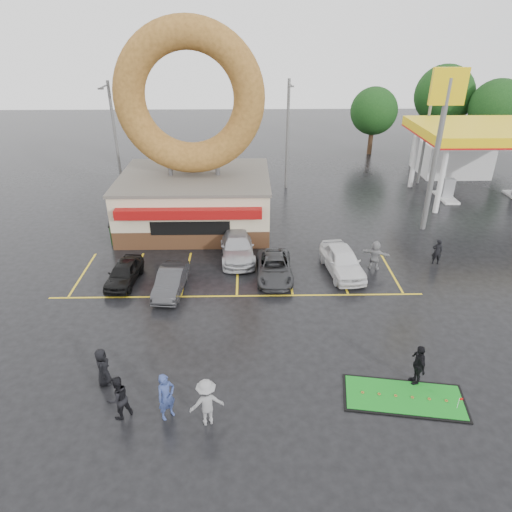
{
  "coord_description": "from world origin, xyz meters",
  "views": [
    {
      "loc": [
        0.62,
        -17.25,
        13.2
      ],
      "look_at": [
        1.04,
        3.8,
        2.2
      ],
      "focal_mm": 32.0,
      "sensor_mm": 36.0,
      "label": 1
    }
  ],
  "objects_px": {
    "streetlight_mid": "(288,133)",
    "car_white": "(342,261)",
    "car_black": "(124,273)",
    "car_silver": "(237,246)",
    "person_cameraman": "(418,365)",
    "person_blue": "(166,397)",
    "dumpster": "(125,232)",
    "streetlight_left": "(115,136)",
    "donut_shop": "(194,164)",
    "shell_sign": "(442,122)",
    "car_dgrey": "(171,281)",
    "streetlight_right": "(427,129)",
    "car_grey": "(274,268)",
    "gas_station": "(476,145)",
    "putting_green": "(404,397)"
  },
  "relations": [
    {
      "from": "gas_station",
      "to": "car_grey",
      "type": "xyz_separation_m",
      "value": [
        -17.89,
        -15.51,
        -3.11
      ]
    },
    {
      "from": "putting_green",
      "to": "streetlight_mid",
      "type": "bearing_deg",
      "value": 96.09
    },
    {
      "from": "streetlight_right",
      "to": "car_white",
      "type": "bearing_deg",
      "value": -121.73
    },
    {
      "from": "gas_station",
      "to": "putting_green",
      "type": "distance_m",
      "value": 28.63
    },
    {
      "from": "streetlight_mid",
      "to": "car_white",
      "type": "distance_m",
      "value": 15.71
    },
    {
      "from": "donut_shop",
      "to": "car_dgrey",
      "type": "xyz_separation_m",
      "value": [
        -0.56,
        -8.99,
        -3.84
      ]
    },
    {
      "from": "person_blue",
      "to": "gas_station",
      "type": "bearing_deg",
      "value": 7.17
    },
    {
      "from": "donut_shop",
      "to": "streetlight_mid",
      "type": "distance_m",
      "value": 10.59
    },
    {
      "from": "streetlight_left",
      "to": "car_silver",
      "type": "xyz_separation_m",
      "value": [
        9.96,
        -11.92,
        -4.06
      ]
    },
    {
      "from": "person_blue",
      "to": "dumpster",
      "type": "height_order",
      "value": "person_blue"
    },
    {
      "from": "car_silver",
      "to": "putting_green",
      "type": "xyz_separation_m",
      "value": [
        6.71,
        -12.13,
        -0.68
      ]
    },
    {
      "from": "donut_shop",
      "to": "streetlight_mid",
      "type": "xyz_separation_m",
      "value": [
        7.0,
        7.95,
        0.32
      ]
    },
    {
      "from": "streetlight_right",
      "to": "car_grey",
      "type": "xyz_separation_m",
      "value": [
        -13.89,
        -16.49,
        -4.19
      ]
    },
    {
      "from": "streetlight_left",
      "to": "car_grey",
      "type": "bearing_deg",
      "value": -50.1
    },
    {
      "from": "gas_station",
      "to": "shell_sign",
      "type": "bearing_deg",
      "value": -128.07
    },
    {
      "from": "person_blue",
      "to": "putting_green",
      "type": "bearing_deg",
      "value": -37.31
    },
    {
      "from": "streetlight_mid",
      "to": "shell_sign",
      "type": "bearing_deg",
      "value": -44.73
    },
    {
      "from": "person_cameraman",
      "to": "car_black",
      "type": "bearing_deg",
      "value": -123.86
    },
    {
      "from": "streetlight_left",
      "to": "streetlight_mid",
      "type": "xyz_separation_m",
      "value": [
        14.0,
        1.0,
        0.0
      ]
    },
    {
      "from": "streetlight_mid",
      "to": "car_black",
      "type": "distance_m",
      "value": 19.43
    },
    {
      "from": "car_silver",
      "to": "person_blue",
      "type": "xyz_separation_m",
      "value": [
        -2.36,
        -12.86,
        0.26
      ]
    },
    {
      "from": "dumpster",
      "to": "streetlight_mid",
      "type": "bearing_deg",
      "value": 32.22
    },
    {
      "from": "car_black",
      "to": "car_silver",
      "type": "bearing_deg",
      "value": 31.1
    },
    {
      "from": "gas_station",
      "to": "streetlight_mid",
      "type": "relative_size",
      "value": 1.52
    },
    {
      "from": "streetlight_mid",
      "to": "car_grey",
      "type": "relative_size",
      "value": 2.11
    },
    {
      "from": "car_dgrey",
      "to": "putting_green",
      "type": "relative_size",
      "value": 0.77
    },
    {
      "from": "donut_shop",
      "to": "dumpster",
      "type": "distance_m",
      "value": 6.45
    },
    {
      "from": "streetlight_left",
      "to": "dumpster",
      "type": "distance_m",
      "value": 10.67
    },
    {
      "from": "streetlight_right",
      "to": "car_dgrey",
      "type": "bearing_deg",
      "value": -137.49
    },
    {
      "from": "donut_shop",
      "to": "streetlight_mid",
      "type": "relative_size",
      "value": 1.5
    },
    {
      "from": "car_black",
      "to": "car_dgrey",
      "type": "relative_size",
      "value": 0.95
    },
    {
      "from": "person_blue",
      "to": "person_cameraman",
      "type": "xyz_separation_m",
      "value": [
        9.78,
        1.59,
        -0.05
      ]
    },
    {
      "from": "donut_shop",
      "to": "car_white",
      "type": "bearing_deg",
      "value": -38.03
    },
    {
      "from": "donut_shop",
      "to": "dumpster",
      "type": "bearing_deg",
      "value": -150.35
    },
    {
      "from": "shell_sign",
      "to": "putting_green",
      "type": "distance_m",
      "value": 18.82
    },
    {
      "from": "car_dgrey",
      "to": "dumpster",
      "type": "distance_m",
      "value": 7.54
    },
    {
      "from": "car_silver",
      "to": "dumpster",
      "type": "relative_size",
      "value": 2.75
    },
    {
      "from": "streetlight_left",
      "to": "streetlight_mid",
      "type": "relative_size",
      "value": 1.0
    },
    {
      "from": "streetlight_left",
      "to": "dumpster",
      "type": "height_order",
      "value": "streetlight_left"
    },
    {
      "from": "streetlight_left",
      "to": "dumpster",
      "type": "xyz_separation_m",
      "value": [
        2.48,
        -9.52,
        -4.13
      ]
    },
    {
      "from": "person_blue",
      "to": "person_cameraman",
      "type": "distance_m",
      "value": 9.91
    },
    {
      "from": "car_silver",
      "to": "car_dgrey",
      "type": "bearing_deg",
      "value": -135.42
    },
    {
      "from": "car_black",
      "to": "car_silver",
      "type": "height_order",
      "value": "car_silver"
    },
    {
      "from": "shell_sign",
      "to": "dumpster",
      "type": "bearing_deg",
      "value": -175.54
    },
    {
      "from": "car_black",
      "to": "person_blue",
      "type": "distance_m",
      "value": 10.59
    },
    {
      "from": "person_cameraman",
      "to": "dumpster",
      "type": "distance_m",
      "value": 20.22
    },
    {
      "from": "car_grey",
      "to": "putting_green",
      "type": "xyz_separation_m",
      "value": [
        4.56,
        -9.56,
        -0.56
      ]
    },
    {
      "from": "streetlight_mid",
      "to": "streetlight_left",
      "type": "bearing_deg",
      "value": -175.91
    },
    {
      "from": "streetlight_mid",
      "to": "streetlight_right",
      "type": "bearing_deg",
      "value": 4.76
    },
    {
      "from": "donut_shop",
      "to": "car_grey",
      "type": "distance_m",
      "value": 9.9
    }
  ]
}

